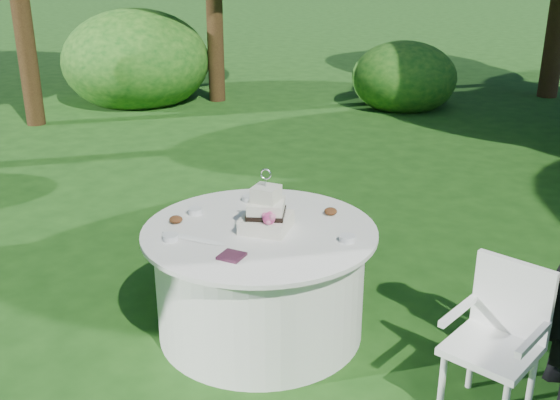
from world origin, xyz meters
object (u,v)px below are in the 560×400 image
(napkins, at_px, (232,256))
(chair, at_px, (500,331))
(table, at_px, (260,280))
(cake, at_px, (266,214))

(napkins, xyz_separation_m, chair, (1.54, 0.29, -0.26))
(napkins, distance_m, table, 0.60)
(table, xyz_separation_m, chair, (1.58, -0.16, 0.13))
(napkins, height_order, cake, cake)
(cake, height_order, chair, cake)
(chair, bearing_deg, table, 174.34)
(table, height_order, cake, cake)
(napkins, height_order, chair, chair)
(table, relative_size, chair, 1.73)
(cake, xyz_separation_m, chair, (1.54, -0.17, -0.36))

